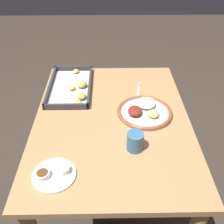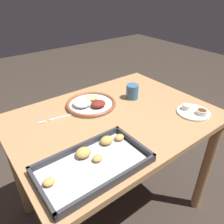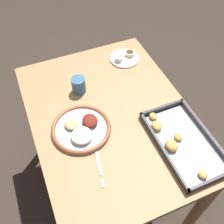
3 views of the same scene
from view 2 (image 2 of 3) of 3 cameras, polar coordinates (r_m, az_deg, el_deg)
ground_plane at (r=1.65m, az=0.28°, el=-23.53°), size 8.00×8.00×0.00m
dining_table at (r=1.20m, az=0.36°, el=-6.31°), size 1.04×0.76×0.75m
dinner_plate at (r=1.22m, az=-5.64°, el=2.15°), size 0.28×0.28×0.05m
fork at (r=1.14m, az=-13.08°, el=-1.35°), size 0.21×0.05×0.00m
saucer_plate at (r=1.23m, az=20.58°, el=0.13°), size 0.17×0.17×0.04m
baking_tray at (r=0.85m, az=-4.89°, el=-12.94°), size 0.42×0.24×0.04m
drinking_cup at (r=1.29m, az=5.32°, el=5.32°), size 0.07×0.07×0.08m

